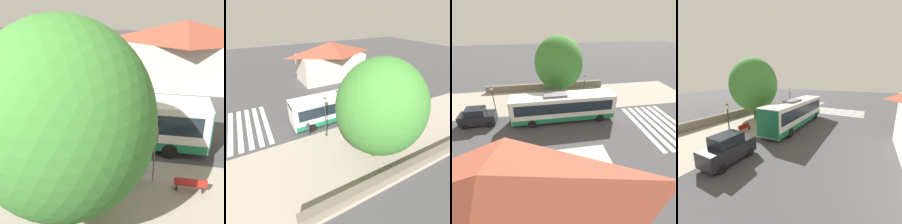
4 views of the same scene
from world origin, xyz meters
TOP-DOWN VIEW (x-y plane):
  - ground_plane at (0.00, 0.00)m, footprint 120.00×120.00m
  - sidewalk_plaza at (-4.50, 0.00)m, footprint 9.00×44.00m
  - background_building at (15.71, -3.98)m, footprint 6.89×12.48m
  - bus at (1.81, 1.29)m, footprint 2.70×12.35m
  - bus_shelter at (-1.41, -0.13)m, footprint 1.57×3.27m
  - pedestrian at (0.21, 6.20)m, footprint 0.34×0.22m
  - bench at (-2.48, -3.55)m, footprint 0.40×1.66m
  - street_lamp_far at (-0.83, 4.55)m, footprint 0.28×0.28m
  - shade_tree at (-5.60, 1.88)m, footprint 7.14×7.14m

SIDE VIEW (x-z plane):
  - ground_plane at x=0.00m, z-range 0.00..0.00m
  - sidewalk_plaza at x=-4.50m, z-range 0.00..0.02m
  - bench at x=-2.48m, z-range 0.04..0.92m
  - pedestrian at x=0.21m, z-range 0.15..1.84m
  - bus at x=1.81m, z-range 0.07..3.60m
  - bus_shelter at x=-1.41m, z-range 0.83..3.45m
  - street_lamp_far at x=-0.83m, z-range 0.42..5.06m
  - background_building at x=15.71m, z-range 0.11..7.02m
  - shade_tree at x=-5.60m, z-range 0.59..9.66m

